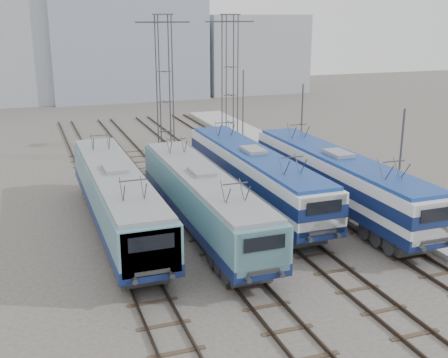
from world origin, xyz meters
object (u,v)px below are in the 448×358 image
(catenary_tower_west, at_px, (165,82))
(catenary_tower_east, at_px, (230,77))
(locomotive_far_left, at_px, (117,196))
(mast_mid, at_px, (301,130))
(mast_front, at_px, (399,170))
(locomotive_center_left, at_px, (203,198))
(mast_rear, at_px, (243,107))
(locomotive_far_right, at_px, (339,177))
(locomotive_center_right, at_px, (254,173))

(catenary_tower_west, height_order, catenary_tower_east, same)
(locomotive_far_left, bearing_deg, mast_mid, 25.86)
(mast_front, bearing_deg, catenary_tower_east, 95.45)
(locomotive_center_left, height_order, mast_rear, mast_rear)
(locomotive_far_right, xyz_separation_m, mast_mid, (1.85, 8.61, 1.19))
(locomotive_center_right, relative_size, mast_rear, 2.56)
(catenary_tower_west, bearing_deg, locomotive_center_right, -80.80)
(locomotive_far_right, relative_size, mast_rear, 2.59)
(locomotive_far_left, xyz_separation_m, locomotive_far_right, (13.50, -1.17, 0.07))
(mast_front, bearing_deg, mast_rear, 90.00)
(locomotive_far_left, xyz_separation_m, catenary_tower_east, (13.25, 17.44, 4.40))
(locomotive_center_right, height_order, mast_front, mast_front)
(locomotive_center_right, height_order, catenary_tower_east, catenary_tower_east)
(locomotive_far_right, height_order, mast_rear, mast_rear)
(locomotive_far_right, distance_m, catenary_tower_east, 19.11)
(mast_mid, bearing_deg, catenary_tower_east, 101.86)
(catenary_tower_east, distance_m, mast_mid, 10.69)
(locomotive_center_right, xyz_separation_m, mast_front, (6.35, -6.11, 1.21))
(locomotive_center_left, xyz_separation_m, mast_front, (10.85, -2.80, 1.34))
(locomotive_center_left, xyz_separation_m, catenary_tower_east, (8.75, 19.20, 4.48))
(catenary_tower_east, relative_size, mast_mid, 1.71)
(locomotive_far_right, distance_m, mast_mid, 8.89)
(catenary_tower_east, xyz_separation_m, mast_mid, (2.10, -10.00, -3.14))
(locomotive_center_right, relative_size, mast_front, 2.56)
(catenary_tower_west, bearing_deg, mast_rear, 24.94)
(locomotive_far_right, distance_m, catenary_tower_west, 18.45)
(mast_front, bearing_deg, locomotive_far_left, 163.46)
(catenary_tower_east, relative_size, mast_front, 1.71)
(locomotive_center_right, height_order, mast_rear, mast_rear)
(locomotive_center_left, xyz_separation_m, locomotive_far_right, (9.00, 0.59, 0.15))
(locomotive_far_left, height_order, catenary_tower_east, catenary_tower_east)
(locomotive_center_left, height_order, catenary_tower_east, catenary_tower_east)
(locomotive_far_left, height_order, locomotive_center_left, locomotive_far_left)
(locomotive_center_right, bearing_deg, catenary_tower_west, 99.20)
(locomotive_far_left, distance_m, locomotive_center_left, 4.83)
(locomotive_center_right, relative_size, locomotive_far_right, 0.99)
(locomotive_far_right, relative_size, mast_mid, 2.59)
(mast_rear, bearing_deg, locomotive_far_left, -128.29)
(locomotive_far_left, bearing_deg, locomotive_center_right, 9.79)
(locomotive_far_right, relative_size, catenary_tower_east, 1.51)
(locomotive_center_right, bearing_deg, mast_mid, 42.84)
(catenary_tower_east, bearing_deg, locomotive_far_right, -89.23)
(catenary_tower_west, xyz_separation_m, catenary_tower_east, (6.50, 2.00, 0.00))
(locomotive_center_left, relative_size, mast_rear, 2.47)
(locomotive_far_right, height_order, mast_mid, mast_mid)
(catenary_tower_west, height_order, mast_front, catenary_tower_west)
(locomotive_center_right, bearing_deg, locomotive_far_left, -170.21)
(locomotive_center_left, distance_m, catenary_tower_east, 21.57)
(locomotive_far_left, height_order, catenary_tower_west, catenary_tower_west)
(locomotive_far_left, bearing_deg, catenary_tower_east, 52.77)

